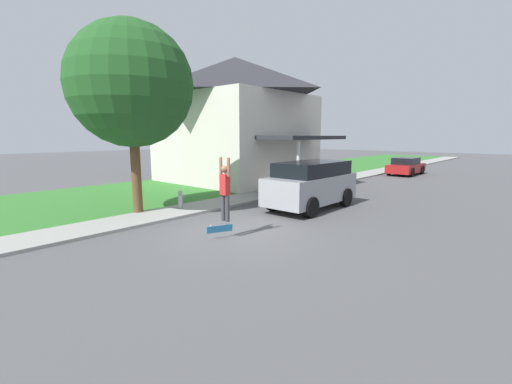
# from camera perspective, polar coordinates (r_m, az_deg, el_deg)

# --- Properties ---
(ground_plane) EXTENTS (120.00, 120.00, 0.00)m
(ground_plane) POSITION_cam_1_polar(r_m,az_deg,el_deg) (10.75, -4.14, -6.80)
(ground_plane) COLOR #49494C
(lawn) EXTENTS (10.00, 80.00, 0.08)m
(lawn) POSITION_cam_1_polar(r_m,az_deg,el_deg) (20.50, -7.82, 1.03)
(lawn) COLOR #2D6B28
(lawn) RESTS_ON ground_plane
(sidewalk) EXTENTS (1.80, 80.00, 0.10)m
(sidewalk) POSITION_cam_1_polar(r_m,az_deg,el_deg) (17.44, 1.66, -0.32)
(sidewalk) COLOR gray
(sidewalk) RESTS_ON ground_plane
(house) EXTENTS (10.91, 8.45, 7.79)m
(house) POSITION_cam_1_polar(r_m,az_deg,el_deg) (22.62, -3.37, 12.27)
(house) COLOR beige
(house) RESTS_ON lawn
(lawn_tree_near) EXTENTS (4.49, 4.49, 6.96)m
(lawn_tree_near) POSITION_cam_1_polar(r_m,az_deg,el_deg) (13.73, -20.10, 16.34)
(lawn_tree_near) COLOR brown
(lawn_tree_near) RESTS_ON lawn
(suv_parked) EXTENTS (2.04, 4.42, 1.94)m
(suv_parked) POSITION_cam_1_polar(r_m,az_deg,el_deg) (14.26, 9.20, 1.36)
(suv_parked) COLOR gray
(suv_parked) RESTS_ON ground_plane
(car_down_street) EXTENTS (1.87, 4.00, 1.32)m
(car_down_street) POSITION_cam_1_polar(r_m,az_deg,el_deg) (28.77, 23.70, 3.93)
(car_down_street) COLOR maroon
(car_down_street) RESTS_ON ground_plane
(skateboarder) EXTENTS (0.41, 0.22, 1.86)m
(skateboarder) POSITION_cam_1_polar(r_m,az_deg,el_deg) (9.89, -5.19, 0.53)
(skateboarder) COLOR #38383D
(skateboarder) RESTS_ON ground_plane
(skateboard) EXTENTS (0.30, 0.78, 0.26)m
(skateboard) POSITION_cam_1_polar(r_m,az_deg,el_deg) (10.13, -6.06, -6.11)
(skateboard) COLOR #236B99
(skateboard) RESTS_ON ground_plane
(fire_hydrant) EXTENTS (0.20, 0.20, 0.72)m
(fire_hydrant) POSITION_cam_1_polar(r_m,az_deg,el_deg) (14.09, -12.46, -1.25)
(fire_hydrant) COLOR #99999E
(fire_hydrant) RESTS_ON sidewalk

